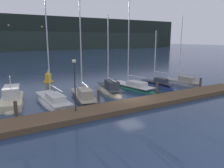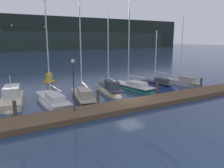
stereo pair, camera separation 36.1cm
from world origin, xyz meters
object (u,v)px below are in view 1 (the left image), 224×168
object	(u,v)px
sailboat_berth_3	(84,98)
sailboat_berth_5	(132,88)
sailboat_berth_7	(182,84)
dock_lamppost	(75,77)
sailboat_berth_4	(110,91)
sailboat_berth_2	(53,103)
sailboat_berth_6	(157,86)
motorboat_berth_1	(12,102)
channel_buoy	(48,78)

from	to	relation	value
sailboat_berth_3	sailboat_berth_5	size ratio (longest dim) A/B	0.96
sailboat_berth_7	dock_lamppost	size ratio (longest dim) A/B	2.38
sailboat_berth_4	dock_lamppost	xyz separation A→B (m)	(-6.64, -5.85, 3.17)
sailboat_berth_2	sailboat_berth_5	xyz separation A→B (m)	(10.69, 1.39, 0.02)
sailboat_berth_2	sailboat_berth_6	bearing A→B (deg)	2.78
motorboat_berth_1	sailboat_berth_5	size ratio (longest dim) A/B	0.55
sailboat_berth_2	sailboat_berth_7	world-z (taller)	sailboat_berth_2
sailboat_berth_4	sailboat_berth_5	size ratio (longest dim) A/B	0.82
sailboat_berth_4	channel_buoy	bearing A→B (deg)	116.12
sailboat_berth_3	sailboat_berth_4	distance (m)	4.35
sailboat_berth_7	channel_buoy	bearing A→B (deg)	144.51
sailboat_berth_2	sailboat_berth_7	bearing A→B (deg)	0.07
sailboat_berth_7	dock_lamppost	bearing A→B (deg)	-165.71
sailboat_berth_3	sailboat_berth_5	bearing A→B (deg)	11.38
sailboat_berth_4	sailboat_berth_3	bearing A→B (deg)	-160.31
sailboat_berth_6	channel_buoy	bearing A→B (deg)	138.08
sailboat_berth_2	sailboat_berth_5	distance (m)	10.78
motorboat_berth_1	sailboat_berth_2	bearing A→B (deg)	-26.22
sailboat_berth_7	dock_lamppost	world-z (taller)	sailboat_berth_7
sailboat_berth_4	sailboat_berth_7	xyz separation A→B (m)	(11.05, -1.34, -0.04)
sailboat_berth_6	sailboat_berth_5	bearing A→B (deg)	169.48
sailboat_berth_2	sailboat_berth_5	bearing A→B (deg)	7.40
motorboat_berth_1	channel_buoy	xyz separation A→B (m)	(6.05, 9.64, 0.44)
sailboat_berth_2	sailboat_berth_6	world-z (taller)	sailboat_berth_2
sailboat_berth_3	sailboat_berth_2	bearing A→B (deg)	178.26
sailboat_berth_3	channel_buoy	size ratio (longest dim) A/B	6.06
channel_buoy	sailboat_berth_5	bearing A→B (deg)	-50.63
sailboat_berth_3	dock_lamppost	bearing A→B (deg)	-120.20
sailboat_berth_5	channel_buoy	bearing A→B (deg)	129.37
motorboat_berth_1	sailboat_berth_3	distance (m)	7.14
sailboat_berth_3	sailboat_berth_7	size ratio (longest dim) A/B	1.12
sailboat_berth_7	dock_lamppost	distance (m)	18.54
sailboat_berth_4	sailboat_berth_6	distance (m)	7.03
channel_buoy	sailboat_berth_7	bearing A→B (deg)	-35.49
sailboat_berth_4	dock_lamppost	distance (m)	9.40
motorboat_berth_1	channel_buoy	size ratio (longest dim) A/B	3.50
sailboat_berth_5	sailboat_berth_6	distance (m)	3.77
sailboat_berth_6	channel_buoy	distance (m)	16.04
channel_buoy	dock_lamppost	size ratio (longest dim) A/B	0.44
sailboat_berth_2	dock_lamppost	bearing A→B (deg)	-80.58
sailboat_berth_5	sailboat_berth_6	world-z (taller)	sailboat_berth_5
sailboat_berth_3	sailboat_berth_6	xyz separation A→B (m)	(11.10, 0.80, -0.01)
sailboat_berth_7	channel_buoy	size ratio (longest dim) A/B	5.42
motorboat_berth_1	sailboat_berth_3	bearing A→B (deg)	-15.18
sailboat_berth_2	sailboat_berth_3	distance (m)	3.30
sailboat_berth_5	dock_lamppost	bearing A→B (deg)	-149.43
sailboat_berth_3	sailboat_berth_4	bearing A→B (deg)	19.69
motorboat_berth_1	channel_buoy	distance (m)	11.39
sailboat_berth_3	sailboat_berth_5	world-z (taller)	sailboat_berth_5
sailboat_berth_4	motorboat_berth_1	bearing A→B (deg)	177.89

